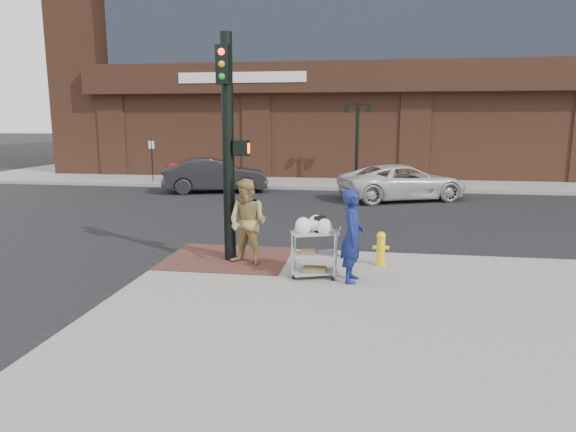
% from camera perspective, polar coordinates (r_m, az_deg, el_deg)
% --- Properties ---
extents(ground, '(220.00, 220.00, 0.00)m').
position_cam_1_polar(ground, '(11.09, -4.96, -6.79)').
color(ground, black).
rests_on(ground, ground).
extents(sidewalk_far, '(65.00, 36.00, 0.15)m').
position_cam_1_polar(sidewalk_far, '(43.55, 22.09, 5.59)').
color(sidewalk_far, gray).
rests_on(sidewalk_far, ground).
extents(brick_curb_ramp, '(2.80, 2.40, 0.01)m').
position_cam_1_polar(brick_curb_ramp, '(12.03, -6.74, -4.66)').
color(brick_curb_ramp, '#4C2A23').
rests_on(brick_curb_ramp, sidewalk_near).
extents(lamp_post, '(1.32, 0.22, 4.00)m').
position_cam_1_polar(lamp_post, '(26.29, 7.69, 9.02)').
color(lamp_post, black).
rests_on(lamp_post, sidewalk_far).
extents(parking_sign, '(0.05, 0.05, 2.20)m').
position_cam_1_polar(parking_sign, '(27.66, -14.86, 6.00)').
color(parking_sign, black).
rests_on(parking_sign, sidewalk_far).
extents(traffic_signal_pole, '(0.61, 0.51, 5.00)m').
position_cam_1_polar(traffic_signal_pole, '(11.46, -6.60, 8.16)').
color(traffic_signal_pole, black).
rests_on(traffic_signal_pole, sidewalk_near).
extents(woman_blue, '(0.50, 0.71, 1.85)m').
position_cam_1_polar(woman_blue, '(10.14, 7.17, -2.20)').
color(woman_blue, navy).
rests_on(woman_blue, sidewalk_near).
extents(pedestrian_tan, '(1.12, 0.99, 1.91)m').
position_cam_1_polar(pedestrian_tan, '(11.27, -4.50, -0.70)').
color(pedestrian_tan, '#9C8049').
rests_on(pedestrian_tan, sidewalk_near).
extents(sedan_dark, '(5.04, 2.92, 1.57)m').
position_cam_1_polar(sedan_dark, '(24.09, -8.07, 4.50)').
color(sedan_dark, black).
rests_on(sedan_dark, ground).
extents(minivan_white, '(5.86, 4.33, 1.48)m').
position_cam_1_polar(minivan_white, '(22.07, 12.65, 3.68)').
color(minivan_white, silver).
rests_on(minivan_white, ground).
extents(utility_cart, '(1.03, 0.79, 1.27)m').
position_cam_1_polar(utility_cart, '(10.42, 2.96, -3.77)').
color(utility_cart, '#99999E').
rests_on(utility_cart, sidewalk_near).
extents(fire_hydrant, '(0.36, 0.25, 0.76)m').
position_cam_1_polar(fire_hydrant, '(11.48, 10.27, -3.53)').
color(fire_hydrant, yellow).
rests_on(fire_hydrant, sidewalk_near).
extents(newsbox_red, '(0.47, 0.45, 0.94)m').
position_cam_1_polar(newsbox_red, '(27.40, -12.56, 4.74)').
color(newsbox_red, maroon).
rests_on(newsbox_red, sidewalk_far).
extents(newsbox_blue, '(0.45, 0.41, 1.05)m').
position_cam_1_polar(newsbox_blue, '(27.18, -10.67, 4.88)').
color(newsbox_blue, navy).
rests_on(newsbox_blue, sidewalk_far).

